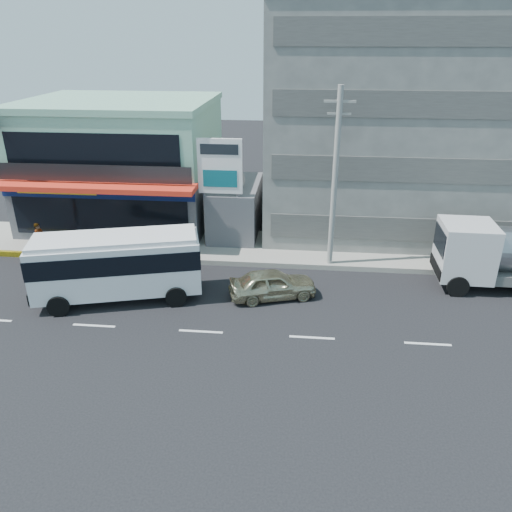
{
  "coord_description": "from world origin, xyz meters",
  "views": [
    {
      "loc": [
        4.38,
        -18.82,
        12.3
      ],
      "look_at": [
        2.14,
        3.68,
        2.2
      ],
      "focal_mm": 35.0,
      "sensor_mm": 36.0,
      "label": 1
    }
  ],
  "objects_px": {
    "utility_pole_near": "(335,180)",
    "sedan": "(273,284)",
    "minibus": "(117,262)",
    "billboard": "(220,173)",
    "satellite_dish": "(233,187)",
    "concrete_building": "(393,123)",
    "motorcycle_rider": "(42,249)",
    "shop_building": "(124,166)"
  },
  "relations": [
    {
      "from": "utility_pole_near",
      "to": "minibus",
      "type": "bearing_deg",
      "value": -156.04
    },
    {
      "from": "shop_building",
      "to": "motorcycle_rider",
      "type": "distance_m",
      "value": 8.52
    },
    {
      "from": "minibus",
      "to": "motorcycle_rider",
      "type": "bearing_deg",
      "value": 147.57
    },
    {
      "from": "billboard",
      "to": "minibus",
      "type": "relative_size",
      "value": 0.81
    },
    {
      "from": "satellite_dish",
      "to": "sedan",
      "type": "height_order",
      "value": "satellite_dish"
    },
    {
      "from": "utility_pole_near",
      "to": "motorcycle_rider",
      "type": "bearing_deg",
      "value": -177.0
    },
    {
      "from": "concrete_building",
      "to": "sedan",
      "type": "distance_m",
      "value": 14.81
    },
    {
      "from": "utility_pole_near",
      "to": "minibus",
      "type": "height_order",
      "value": "utility_pole_near"
    },
    {
      "from": "satellite_dish",
      "to": "motorcycle_rider",
      "type": "height_order",
      "value": "satellite_dish"
    },
    {
      "from": "shop_building",
      "to": "billboard",
      "type": "xyz_separation_m",
      "value": [
        7.5,
        -4.75,
        0.93
      ]
    },
    {
      "from": "minibus",
      "to": "motorcycle_rider",
      "type": "height_order",
      "value": "minibus"
    },
    {
      "from": "satellite_dish",
      "to": "billboard",
      "type": "xyz_separation_m",
      "value": [
        -0.5,
        -1.8,
        1.35
      ]
    },
    {
      "from": "motorcycle_rider",
      "to": "concrete_building",
      "type": "bearing_deg",
      "value": 22.26
    },
    {
      "from": "utility_pole_near",
      "to": "sedan",
      "type": "xyz_separation_m",
      "value": [
        -3.0,
        -3.85,
        -4.4
      ]
    },
    {
      "from": "billboard",
      "to": "utility_pole_near",
      "type": "xyz_separation_m",
      "value": [
        6.5,
        -1.8,
        0.22
      ]
    },
    {
      "from": "satellite_dish",
      "to": "minibus",
      "type": "height_order",
      "value": "satellite_dish"
    },
    {
      "from": "shop_building",
      "to": "billboard",
      "type": "bearing_deg",
      "value": -32.32
    },
    {
      "from": "concrete_building",
      "to": "motorcycle_rider",
      "type": "xyz_separation_m",
      "value": [
        -20.71,
        -8.48,
        -6.2
      ]
    },
    {
      "from": "billboard",
      "to": "minibus",
      "type": "xyz_separation_m",
      "value": [
        -4.14,
        -6.53,
        -2.91
      ]
    },
    {
      "from": "satellite_dish",
      "to": "utility_pole_near",
      "type": "distance_m",
      "value": 7.17
    },
    {
      "from": "sedan",
      "to": "motorcycle_rider",
      "type": "bearing_deg",
      "value": 61.04
    },
    {
      "from": "utility_pole_near",
      "to": "sedan",
      "type": "distance_m",
      "value": 6.58
    },
    {
      "from": "satellite_dish",
      "to": "minibus",
      "type": "distance_m",
      "value": 9.66
    },
    {
      "from": "concrete_building",
      "to": "minibus",
      "type": "distance_m",
      "value": 19.78
    },
    {
      "from": "concrete_building",
      "to": "shop_building",
      "type": "bearing_deg",
      "value": -176.65
    },
    {
      "from": "utility_pole_near",
      "to": "concrete_building",
      "type": "bearing_deg",
      "value": 62.24
    },
    {
      "from": "shop_building",
      "to": "satellite_dish",
      "type": "relative_size",
      "value": 8.27
    },
    {
      "from": "shop_building",
      "to": "satellite_dish",
      "type": "height_order",
      "value": "shop_building"
    },
    {
      "from": "satellite_dish",
      "to": "billboard",
      "type": "distance_m",
      "value": 2.31
    },
    {
      "from": "shop_building",
      "to": "concrete_building",
      "type": "bearing_deg",
      "value": 3.35
    },
    {
      "from": "billboard",
      "to": "shop_building",
      "type": "bearing_deg",
      "value": 147.68
    },
    {
      "from": "billboard",
      "to": "sedan",
      "type": "distance_m",
      "value": 7.85
    },
    {
      "from": "shop_building",
      "to": "minibus",
      "type": "distance_m",
      "value": 11.93
    },
    {
      "from": "shop_building",
      "to": "sedan",
      "type": "distance_m",
      "value": 15.48
    },
    {
      "from": "concrete_building",
      "to": "satellite_dish",
      "type": "bearing_deg",
      "value": -158.2
    },
    {
      "from": "billboard",
      "to": "motorcycle_rider",
      "type": "distance_m",
      "value": 11.33
    },
    {
      "from": "sedan",
      "to": "motorcycle_rider",
      "type": "xyz_separation_m",
      "value": [
        -13.71,
        2.98,
        0.05
      ]
    },
    {
      "from": "utility_pole_near",
      "to": "motorcycle_rider",
      "type": "relative_size",
      "value": 4.15
    },
    {
      "from": "satellite_dish",
      "to": "minibus",
      "type": "bearing_deg",
      "value": -119.14
    },
    {
      "from": "concrete_building",
      "to": "satellite_dish",
      "type": "height_order",
      "value": "concrete_building"
    },
    {
      "from": "minibus",
      "to": "motorcycle_rider",
      "type": "relative_size",
      "value": 3.52
    },
    {
      "from": "shop_building",
      "to": "satellite_dish",
      "type": "xyz_separation_m",
      "value": [
        8.0,
        -2.95,
        -0.42
      ]
    }
  ]
}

